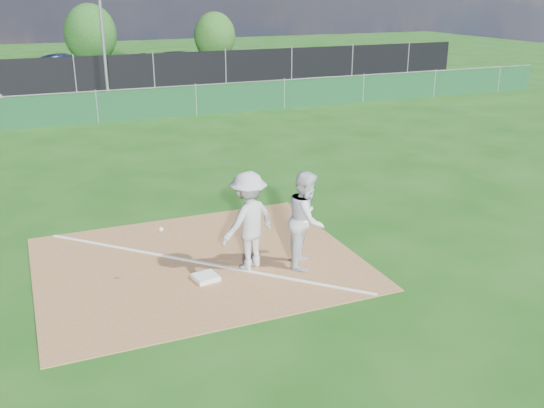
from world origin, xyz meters
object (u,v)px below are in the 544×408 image
Objects in this scene: light_pole at (100,10)px; car_mid at (65,68)px; first_base at (206,277)px; tree_right at (215,36)px; car_right at (185,63)px; tree_mid at (90,34)px; play_at_first at (248,221)px; runner at (307,219)px.

car_mid is at bearing 108.87° from light_pole.
tree_right is at bearing 71.98° from first_base.
car_mid is at bearing 84.96° from car_right.
first_base is (-1.58, -22.46, -3.94)m from light_pole.
light_pole is 11.83m from tree_mid.
first_base is 0.10× the size of tree_mid.
light_pole is 1.80× the size of car_mid.
play_at_first reaches higher than first_base.
runner is 34.49m from tree_right.
light_pole is 22.48m from play_at_first.
car_mid reaches higher than first_base.
runner reaches higher than car_right.
play_at_first is at bearing -91.72° from light_pole.
first_base is at bearing -93.93° from tree_mid.
tree_right is (8.47, -0.87, -0.32)m from tree_mid.
light_pole is 1.62× the size of car_right.
tree_right is (9.24, 10.79, -2.21)m from light_pole.
tree_mid is at bearing 87.58° from play_at_first.
play_at_first is at bearing 165.37° from car_right.
car_mid is (-0.95, 27.01, -0.21)m from play_at_first.
light_pole is at bearing 127.68° from car_right.
play_at_first is 1.10m from runner.
tree_right reaches higher than car_mid.
tree_right is at bearing -33.81° from car_right.
play_at_first is at bearing -156.21° from car_mid.
first_base is at bearing -108.02° from tree_right.
car_right is at bearing 39.74° from light_pole.
light_pole is 19.55× the size of first_base.
light_pole is 7.60m from car_right.
tree_mid is at bearing 2.76° from car_mid.
play_at_first is 0.53× the size of car_mid.
car_right is (4.88, 26.92, -0.20)m from runner.
runner reaches higher than car_mid.
first_base is at bearing 121.24° from runner.
tree_mid is at bearing 32.83° from runner.
car_mid is at bearing 90.09° from first_base.
play_at_first is 34.52m from tree_right.
car_right is at bearing 77.43° from play_at_first.
light_pole reaches higher than car_mid.
car_right is at bearing 75.68° from first_base.
tree_mid is (0.37, 34.19, 1.18)m from runner.
car_right is at bearing -71.21° from car_mid.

